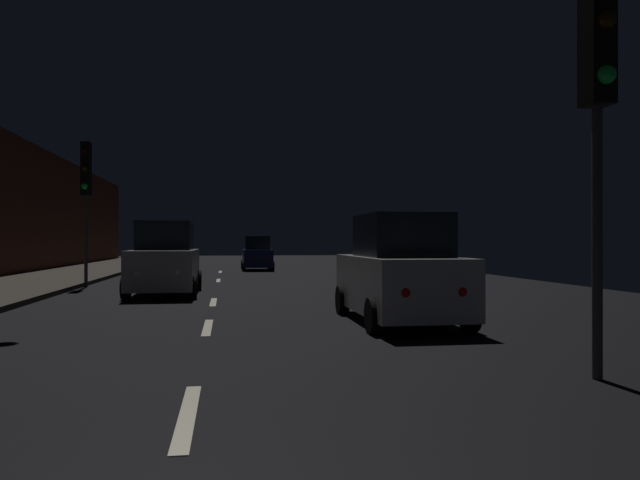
{
  "coord_description": "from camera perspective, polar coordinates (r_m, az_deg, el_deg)",
  "views": [
    {
      "loc": [
        0.37,
        -2.79,
        1.63
      ],
      "look_at": [
        3.98,
        20.86,
        1.68
      ],
      "focal_mm": 34.06,
      "sensor_mm": 36.0,
      "label": 1
    }
  ],
  "objects": [
    {
      "name": "ground",
      "position": [
        27.34,
        -9.47,
        -3.55
      ],
      "size": [
        26.17,
        84.0,
        0.02
      ],
      "primitive_type": "cube",
      "color": "black"
    },
    {
      "name": "lane_centerline",
      "position": [
        18.39,
        -9.85,
        -5.18
      ],
      "size": [
        0.16,
        28.84,
        0.01
      ],
      "color": "beige",
      "rests_on": "ground"
    },
    {
      "name": "car_distant_taillights",
      "position": [
        34.33,
        -5.93,
        -1.38
      ],
      "size": [
        1.74,
        3.78,
        1.9
      ],
      "rotation": [
        0.0,
        0.0,
        1.57
      ],
      "color": "#141E51",
      "rests_on": "ground"
    },
    {
      "name": "traffic_light_near_right",
      "position": [
        8.13,
        24.67,
        15.02
      ],
      "size": [
        0.31,
        0.46,
        5.13
      ],
      "rotation": [
        0.0,
        0.0,
        -1.58
      ],
      "color": "#38383A",
      "rests_on": "ground"
    },
    {
      "name": "car_approaching_headlights",
      "position": [
        19.09,
        -14.35,
        -1.94
      ],
      "size": [
        2.05,
        4.43,
        2.23
      ],
      "rotation": [
        0.0,
        0.0,
        -1.57
      ],
      "color": "silver",
      "rests_on": "ground"
    },
    {
      "name": "streetlamp_overhead",
      "position": [
        15.19,
        -27.32,
        13.4
      ],
      "size": [
        1.7,
        0.44,
        7.92
      ],
      "color": "#2D2D30",
      "rests_on": "ground"
    },
    {
      "name": "car_parked_right_near",
      "position": [
        12.27,
        7.5,
        -3.1
      ],
      "size": [
        1.98,
        4.29,
        2.16
      ],
      "rotation": [
        0.0,
        0.0,
        1.57
      ],
      "color": "silver",
      "rests_on": "ground"
    },
    {
      "name": "traffic_light_far_left",
      "position": [
        23.08,
        -21.14,
        5.19
      ],
      "size": [
        0.33,
        0.47,
        5.14
      ],
      "rotation": [
        0.0,
        0.0,
        -1.64
      ],
      "color": "#38383A",
      "rests_on": "ground"
    },
    {
      "name": "sidewalk_left",
      "position": [
        28.28,
        -23.58,
        -3.25
      ],
      "size": [
        4.4,
        84.0,
        0.15
      ],
      "primitive_type": "cube",
      "color": "#38332B",
      "rests_on": "ground"
    }
  ]
}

